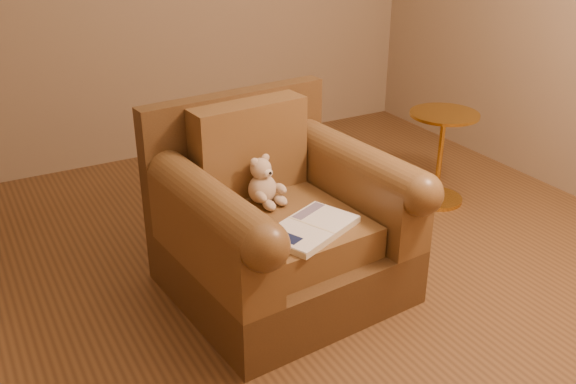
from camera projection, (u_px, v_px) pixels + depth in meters
floor at (306, 275)px, 3.28m from camera, size 4.00×4.00×0.00m
armchair at (278, 223)px, 3.06m from camera, size 1.08×1.03×0.90m
teddy_bear at (264, 185)px, 3.04m from camera, size 0.17×0.20×0.24m
guidebook at (311, 228)px, 2.80m from camera, size 0.48×0.40×0.03m
side_table at (440, 155)px, 3.95m from camera, size 0.42×0.42×0.58m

